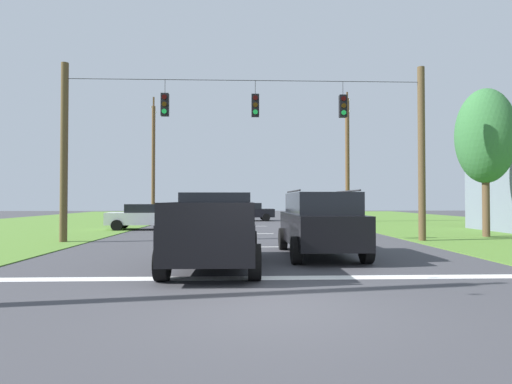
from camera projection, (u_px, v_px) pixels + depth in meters
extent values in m
plane|color=#3D3D42|center=(266.00, 305.00, 6.74)|extent=(120.00, 120.00, 0.00)
cube|color=white|center=(260.00, 278.00, 9.03)|extent=(12.81, 0.45, 0.01)
cube|color=white|center=(253.00, 247.00, 15.02)|extent=(2.50, 0.15, 0.01)
cube|color=white|center=(250.00, 234.00, 21.02)|extent=(2.50, 0.15, 0.01)
cube|color=white|center=(248.00, 226.00, 27.06)|extent=(2.50, 0.15, 0.01)
cylinder|color=brown|center=(64.00, 152.00, 16.72)|extent=(0.30, 0.30, 7.49)
cylinder|color=brown|center=(422.00, 154.00, 17.24)|extent=(0.30, 0.30, 7.49)
cylinder|color=black|center=(246.00, 80.00, 17.04)|extent=(15.10, 0.02, 0.02)
cylinder|color=black|center=(165.00, 87.00, 16.92)|extent=(0.02, 0.02, 0.59)
cube|color=black|center=(165.00, 105.00, 16.90)|extent=(0.32, 0.24, 0.95)
cylinder|color=#310503|center=(164.00, 97.00, 16.77)|extent=(0.20, 0.04, 0.20)
cylinder|color=#352203|center=(164.00, 104.00, 16.76)|extent=(0.20, 0.04, 0.20)
cylinder|color=green|center=(164.00, 111.00, 16.76)|extent=(0.20, 0.04, 0.20)
cylinder|color=black|center=(255.00, 87.00, 17.05)|extent=(0.02, 0.02, 0.59)
cube|color=black|center=(255.00, 106.00, 17.04)|extent=(0.32, 0.24, 0.95)
cylinder|color=#310503|center=(255.00, 98.00, 16.90)|extent=(0.20, 0.04, 0.20)
cylinder|color=#352203|center=(255.00, 105.00, 16.90)|extent=(0.20, 0.04, 0.20)
cylinder|color=green|center=(255.00, 112.00, 16.89)|extent=(0.20, 0.04, 0.20)
cylinder|color=black|center=(343.00, 88.00, 17.18)|extent=(0.02, 0.02, 0.59)
cube|color=black|center=(343.00, 106.00, 17.17)|extent=(0.32, 0.24, 0.95)
cylinder|color=#310503|center=(344.00, 99.00, 17.03)|extent=(0.20, 0.04, 0.20)
cylinder|color=#352203|center=(344.00, 106.00, 17.03)|extent=(0.20, 0.04, 0.20)
cylinder|color=green|center=(344.00, 113.00, 17.02)|extent=(0.20, 0.04, 0.20)
cube|color=black|center=(215.00, 235.00, 10.59)|extent=(2.06, 5.42, 0.85)
cube|color=black|center=(217.00, 206.00, 11.25)|extent=(1.87, 1.92, 0.70)
cube|color=black|center=(170.00, 212.00, 9.23)|extent=(0.13, 2.38, 0.45)
cube|color=black|center=(251.00, 212.00, 9.28)|extent=(0.13, 2.38, 0.45)
cube|color=black|center=(205.00, 214.00, 7.96)|extent=(1.96, 0.12, 0.45)
cylinder|color=black|center=(187.00, 244.00, 12.39)|extent=(0.29, 0.80, 0.80)
cylinder|color=black|center=(252.00, 244.00, 12.44)|extent=(0.29, 0.80, 0.80)
cylinder|color=black|center=(162.00, 262.00, 8.72)|extent=(0.29, 0.80, 0.80)
cylinder|color=black|center=(255.00, 262.00, 8.77)|extent=(0.29, 0.80, 0.80)
cube|color=black|center=(319.00, 229.00, 12.70)|extent=(2.00, 4.82, 0.95)
cube|color=black|center=(320.00, 203.00, 12.57)|extent=(1.84, 3.22, 0.65)
cylinder|color=black|center=(293.00, 191.00, 12.54)|extent=(0.08, 2.72, 0.05)
cylinder|color=black|center=(347.00, 191.00, 12.61)|extent=(0.08, 2.72, 0.05)
cylinder|color=black|center=(283.00, 239.00, 14.28)|extent=(0.27, 0.76, 0.76)
cylinder|color=black|center=(337.00, 239.00, 14.37)|extent=(0.27, 0.76, 0.76)
cylinder|color=black|center=(296.00, 250.00, 11.02)|extent=(0.27, 0.76, 0.76)
cylinder|color=black|center=(366.00, 250.00, 11.11)|extent=(0.27, 0.76, 0.76)
cube|color=silver|center=(145.00, 218.00, 23.85)|extent=(4.44, 2.16, 0.70)
cube|color=black|center=(145.00, 208.00, 23.86)|extent=(2.23, 1.80, 0.50)
cylinder|color=black|center=(117.00, 225.00, 22.78)|extent=(0.66, 0.27, 0.64)
cylinder|color=black|center=(123.00, 224.00, 24.56)|extent=(0.66, 0.27, 0.64)
cylinder|color=black|center=(168.00, 225.00, 23.12)|extent=(0.66, 0.27, 0.64)
cylinder|color=black|center=(171.00, 223.00, 24.91)|extent=(0.66, 0.27, 0.64)
cube|color=black|center=(248.00, 213.00, 34.08)|extent=(4.41, 2.08, 0.70)
cube|color=black|center=(248.00, 206.00, 34.09)|extent=(2.20, 1.76, 0.50)
cylinder|color=black|center=(232.00, 218.00, 33.03)|extent=(0.65, 0.26, 0.64)
cylinder|color=black|center=(231.00, 217.00, 34.82)|extent=(0.65, 0.26, 0.64)
cylinder|color=black|center=(266.00, 217.00, 33.32)|extent=(0.65, 0.26, 0.64)
cylinder|color=black|center=(264.00, 217.00, 35.11)|extent=(0.65, 0.26, 0.64)
cube|color=black|center=(184.00, 215.00, 29.68)|extent=(2.04, 4.39, 0.70)
cube|color=black|center=(184.00, 207.00, 29.69)|extent=(1.74, 2.19, 0.50)
cylinder|color=black|center=(193.00, 221.00, 28.23)|extent=(0.26, 0.65, 0.64)
cylinder|color=black|center=(167.00, 221.00, 28.27)|extent=(0.26, 0.65, 0.64)
cylinder|color=black|center=(199.00, 219.00, 31.07)|extent=(0.26, 0.65, 0.64)
cylinder|color=black|center=(176.00, 219.00, 31.11)|extent=(0.26, 0.65, 0.64)
cylinder|color=brown|center=(347.00, 160.00, 32.65)|extent=(0.34, 0.34, 10.02)
cube|color=brown|center=(347.00, 104.00, 32.74)|extent=(0.12, 0.12, 1.87)
cylinder|color=#B2B7BC|center=(345.00, 104.00, 33.49)|extent=(0.08, 0.08, 0.12)
cylinder|color=#B2B7BC|center=(350.00, 100.00, 32.00)|extent=(0.08, 0.08, 0.12)
cube|color=brown|center=(347.00, 115.00, 32.72)|extent=(0.12, 0.12, 1.89)
cylinder|color=#B2B7BC|center=(345.00, 115.00, 33.48)|extent=(0.08, 0.08, 0.12)
cylinder|color=#B2B7BC|center=(350.00, 111.00, 31.97)|extent=(0.08, 0.08, 0.12)
cylinder|color=brown|center=(153.00, 164.00, 32.79)|extent=(0.29, 0.29, 9.44)
cube|color=brown|center=(154.00, 111.00, 32.88)|extent=(0.12, 0.12, 2.31)
cylinder|color=#B2B7BC|center=(156.00, 112.00, 33.80)|extent=(0.08, 0.08, 0.12)
cylinder|color=#B2B7BC|center=(151.00, 107.00, 31.96)|extent=(0.08, 0.08, 0.12)
cylinder|color=brown|center=(486.00, 199.00, 19.06)|extent=(0.33, 0.33, 3.57)
ellipsoid|color=#336C37|center=(485.00, 136.00, 19.12)|extent=(2.66, 2.66, 4.50)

